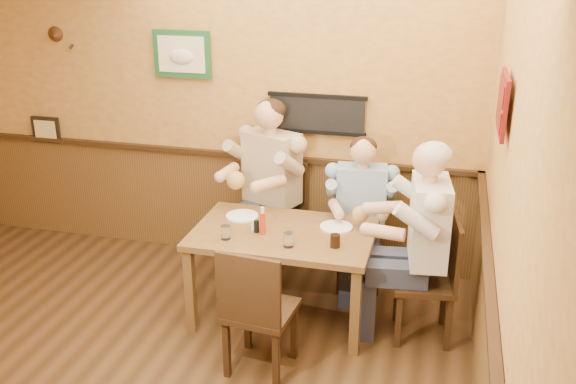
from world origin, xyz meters
The scene contains 17 objects.
room centered at (0.14, 0.17, 1.69)m, with size 5.02×5.03×2.81m.
dining_table centered at (0.99, 1.50, 0.66)m, with size 1.40×0.90×0.75m.
chair_back_left centered at (0.67, 2.29, 0.50)m, with size 0.46×0.46×1.01m, color #352211, non-canonical shape.
chair_back_right centered at (1.50, 2.14, 0.43)m, with size 0.40×0.40×0.86m, color #352211, non-canonical shape.
chair_right_end centered at (2.09, 1.49, 0.49)m, with size 0.45×0.45×0.98m, color #352211, non-canonical shape.
chair_near_side centered at (1.01, 0.79, 0.49)m, with size 0.45×0.45×0.98m, color #352211, non-canonical shape.
diner_tan_shirt centered at (0.67, 2.29, 0.72)m, with size 0.66×0.66×1.44m, color #CDB68D, non-canonical shape.
diner_blue_polo centered at (1.50, 2.14, 0.61)m, with size 0.57×0.57×1.23m, color #86A6C9, non-canonical shape.
diner_white_elder centered at (2.09, 1.49, 0.70)m, with size 0.65×0.65×1.40m, color silver, non-canonical shape.
water_glass_left centered at (0.60, 1.25, 0.80)m, with size 0.07×0.07×0.11m, color white.
water_glass_mid centered at (1.09, 1.24, 0.81)m, with size 0.07×0.07×0.11m, color white.
cola_tumbler centered at (1.43, 1.33, 0.80)m, with size 0.07×0.07×0.10m, color black.
hot_sauce_bottle centered at (0.84, 1.41, 0.85)m, with size 0.05×0.05×0.20m, color #BA3413.
salt_shaker centered at (0.76, 1.45, 0.79)m, with size 0.04×0.04×0.09m, color white.
pepper_shaker centered at (0.79, 1.43, 0.80)m, with size 0.04×0.04×0.10m, color black.
plate_far_left centered at (0.59, 1.68, 0.76)m, with size 0.26×0.26×0.02m, color white.
plate_far_right centered at (1.37, 1.66, 0.76)m, with size 0.26×0.26×0.02m, color white.
Camera 1 is at (2.15, -2.89, 2.84)m, focal length 40.00 mm.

